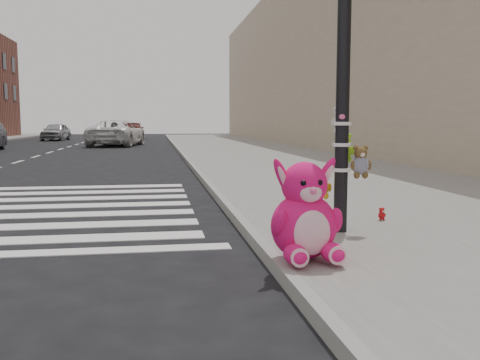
{
  "coord_description": "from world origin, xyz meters",
  "views": [
    {
      "loc": [
        0.39,
        -4.3,
        1.47
      ],
      "look_at": [
        1.42,
        2.13,
        0.75
      ],
      "focal_mm": 40.0,
      "sensor_mm": 36.0,
      "label": 1
    }
  ],
  "objects": [
    {
      "name": "ground",
      "position": [
        0.0,
        0.0,
        0.0
      ],
      "size": [
        120.0,
        120.0,
        0.0
      ],
      "primitive_type": "plane",
      "color": "black",
      "rests_on": "ground"
    },
    {
      "name": "sidewalk_near",
      "position": [
        5.0,
        10.0,
        0.07
      ],
      "size": [
        7.0,
        80.0,
        0.14
      ],
      "primitive_type": "cube",
      "color": "slate",
      "rests_on": "ground"
    },
    {
      "name": "curb_edge",
      "position": [
        1.55,
        10.0,
        0.07
      ],
      "size": [
        0.12,
        80.0,
        0.15
      ],
      "primitive_type": "cube",
      "color": "gray",
      "rests_on": "ground"
    },
    {
      "name": "bld_near",
      "position": [
        10.5,
        20.0,
        5.0
      ],
      "size": [
        5.0,
        60.0,
        10.0
      ],
      "primitive_type": "cube",
      "color": "#BAA78E",
      "rests_on": "ground"
    },
    {
      "name": "signal_pole",
      "position": [
        2.61,
        1.81,
        1.82
      ],
      "size": [
        0.68,
        0.48,
        4.0
      ],
      "color": "black",
      "rests_on": "sidewalk_near"
    },
    {
      "name": "pink_bunny",
      "position": [
        1.8,
        0.57,
        0.55
      ],
      "size": [
        0.71,
        0.77,
        1.0
      ],
      "rotation": [
        0.0,
        0.0,
        0.08
      ],
      "color": "#F71472",
      "rests_on": "sidewalk_near"
    },
    {
      "name": "red_teddy",
      "position": [
        3.4,
        2.4,
        0.23
      ],
      "size": [
        0.13,
        0.1,
        0.18
      ],
      "primitive_type": null,
      "rotation": [
        0.0,
        0.0,
        0.17
      ],
      "color": "red",
      "rests_on": "sidewalk_near"
    },
    {
      "name": "car_white_near",
      "position": [
        -1.83,
        28.65,
        0.77
      ],
      "size": [
        3.46,
        5.92,
        1.55
      ],
      "primitive_type": "imported",
      "rotation": [
        0.0,
        0.0,
        2.97
      ],
      "color": "white",
      "rests_on": "ground"
    },
    {
      "name": "car_maroon_near",
      "position": [
        -1.42,
        42.31,
        0.67
      ],
      "size": [
        1.9,
        4.65,
        1.35
      ],
      "primitive_type": "imported",
      "rotation": [
        0.0,
        0.0,
        3.14
      ],
      "color": "#581B19",
      "rests_on": "ground"
    },
    {
      "name": "car_silver_deep",
      "position": [
        -7.08,
        38.69,
        0.68
      ],
      "size": [
        1.92,
        4.12,
        1.36
      ],
      "primitive_type": "imported",
      "rotation": [
        0.0,
        0.0,
        -0.08
      ],
      "color": "#A4A5A9",
      "rests_on": "ground"
    }
  ]
}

